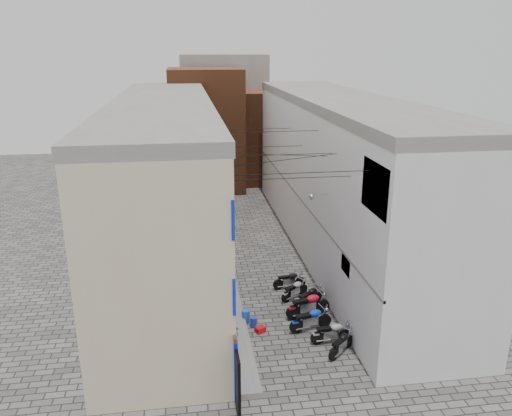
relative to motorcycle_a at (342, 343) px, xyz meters
name	(u,v)px	position (x,y,z in m)	size (l,w,h in m)	color
ground	(308,394)	(-1.90, -2.20, -0.49)	(90.00, 90.00, 0.00)	#4F4C4A
plinth	(221,251)	(-3.95, 10.80, -0.36)	(0.90, 26.00, 0.25)	gray
building_left	(166,182)	(-6.88, 10.74, 4.01)	(5.10, 27.00, 9.00)	beige
building_right	(340,175)	(3.10, 10.79, 4.02)	(5.94, 26.00, 9.00)	white
building_far_brick_left	(206,130)	(-3.90, 25.80, 4.51)	(6.00, 6.00, 10.00)	brown
building_far_brick_right	(261,136)	(1.10, 27.80, 3.51)	(5.00, 6.00, 8.00)	brown
building_far_concrete	(224,114)	(-1.90, 31.80, 5.01)	(8.00, 5.00, 11.00)	gray
far_shopfront	(234,181)	(-1.90, 23.00, 0.71)	(2.00, 0.30, 2.40)	black
overhead_wires	(272,151)	(-1.90, 5.44, 6.64)	(5.80, 13.02, 1.32)	black
motorcycle_a	(342,343)	(0.00, 0.00, 0.00)	(0.53, 1.69, 0.98)	black
motorcycle_b	(332,332)	(-0.17, 0.80, 0.03)	(0.56, 1.79, 1.03)	#9FA0A3
motorcycle_c	(311,318)	(-0.78, 1.87, 0.08)	(0.62, 1.96, 1.13)	#0D39C8
motorcycle_d	(308,304)	(-0.61, 3.01, 0.14)	(0.68, 2.16, 1.25)	red
motorcycle_e	(310,296)	(-0.33, 3.83, 0.06)	(0.60, 1.89, 1.09)	black
motorcycle_f	(295,289)	(-0.83, 4.75, 0.01)	(0.54, 1.71, 0.99)	#B1B1B6
motorcycle_g	(289,279)	(-0.87, 5.83, 0.01)	(0.54, 1.71, 0.99)	black
person_a	(234,337)	(-4.25, 0.19, 0.51)	(0.55, 0.36, 1.50)	olive
person_b	(233,333)	(-4.25, 0.56, 0.46)	(0.68, 0.53, 1.40)	#32374C
water_jug_near	(254,322)	(-3.16, 2.49, -0.27)	(0.28, 0.28, 0.44)	#2233AD
water_jug_far	(246,316)	(-3.45, 2.92, -0.20)	(0.37, 0.37, 0.57)	blue
red_crate	(260,330)	(-2.94, 2.00, -0.36)	(0.41, 0.31, 0.25)	red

